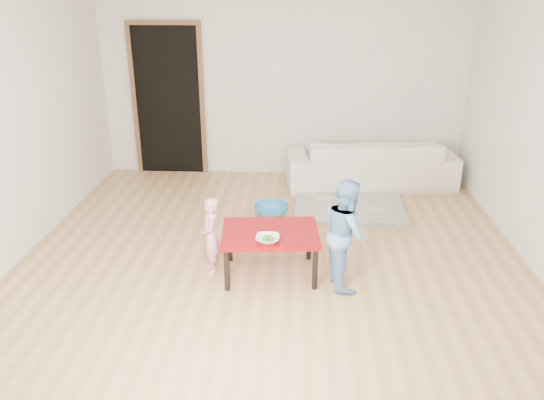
# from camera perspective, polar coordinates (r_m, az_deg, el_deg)

# --- Properties ---
(floor) EXTENTS (5.00, 5.00, 0.01)m
(floor) POSITION_cam_1_polar(r_m,az_deg,el_deg) (5.45, 0.12, -5.56)
(floor) COLOR #B1804C
(floor) RESTS_ON ground
(back_wall) EXTENTS (5.00, 0.02, 2.60)m
(back_wall) POSITION_cam_1_polar(r_m,az_deg,el_deg) (7.44, 1.17, 12.52)
(back_wall) COLOR white
(back_wall) RESTS_ON floor
(left_wall) EXTENTS (0.02, 5.00, 2.60)m
(left_wall) POSITION_cam_1_polar(r_m,az_deg,el_deg) (5.69, -26.12, 7.36)
(left_wall) COLOR white
(left_wall) RESTS_ON floor
(doorway) EXTENTS (1.02, 0.08, 2.11)m
(doorway) POSITION_cam_1_polar(r_m,az_deg,el_deg) (7.69, -11.05, 10.35)
(doorway) COLOR brown
(doorway) RESTS_ON back_wall
(sofa) EXTENTS (2.31, 1.11, 0.65)m
(sofa) POSITION_cam_1_polar(r_m,az_deg,el_deg) (7.28, 10.46, 4.05)
(sofa) COLOR silver
(sofa) RESTS_ON floor
(cushion) EXTENTS (0.49, 0.45, 0.12)m
(cushion) POSITION_cam_1_polar(r_m,az_deg,el_deg) (6.99, 7.71, 4.84)
(cushion) COLOR orange
(cushion) RESTS_ON sofa
(red_table) EXTENTS (0.93, 0.73, 0.44)m
(red_table) POSITION_cam_1_polar(r_m,az_deg,el_deg) (4.96, -0.19, -5.69)
(red_table) COLOR maroon
(red_table) RESTS_ON floor
(bowl) EXTENTS (0.21, 0.21, 0.05)m
(bowl) POSITION_cam_1_polar(r_m,az_deg,el_deg) (4.65, -0.47, -4.22)
(bowl) COLOR white
(bowl) RESTS_ON red_table
(broccoli) EXTENTS (0.12, 0.12, 0.06)m
(broccoli) POSITION_cam_1_polar(r_m,az_deg,el_deg) (4.65, -0.47, -4.20)
(broccoli) COLOR #2D5919
(broccoli) RESTS_ON red_table
(child_pink) EXTENTS (0.23, 0.30, 0.74)m
(child_pink) POSITION_cam_1_polar(r_m,az_deg,el_deg) (4.96, -6.63, -3.86)
(child_pink) COLOR pink
(child_pink) RESTS_ON floor
(child_blue) EXTENTS (0.46, 0.55, 1.00)m
(child_blue) POSITION_cam_1_polar(r_m,az_deg,el_deg) (4.73, 7.99, -3.57)
(child_blue) COLOR #63ADE6
(child_blue) RESTS_ON floor
(basin) EXTENTS (0.41, 0.41, 0.13)m
(basin) POSITION_cam_1_polar(r_m,az_deg,el_deg) (6.27, -0.12, -1.09)
(basin) COLOR teal
(basin) RESTS_ON floor
(blanket) EXTENTS (1.33, 1.12, 0.06)m
(blanket) POSITION_cam_1_polar(r_m,az_deg,el_deg) (6.53, 8.30, -0.68)
(blanket) COLOR #A6A393
(blanket) RESTS_ON floor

